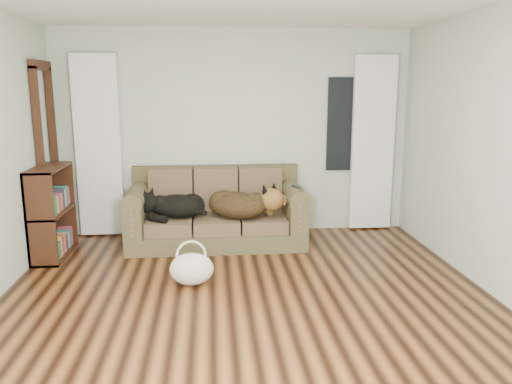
{
  "coord_description": "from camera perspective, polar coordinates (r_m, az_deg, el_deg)",
  "views": [
    {
      "loc": [
        -0.3,
        -3.91,
        1.89
      ],
      "look_at": [
        0.2,
        1.6,
        0.71
      ],
      "focal_mm": 35.0,
      "sensor_mm": 36.0,
      "label": 1
    }
  ],
  "objects": [
    {
      "name": "wall_back",
      "position": [
        6.44,
        -2.48,
        6.77
      ],
      "size": [
        4.5,
        0.04,
        2.6
      ],
      "primitive_type": "cube",
      "color": "#B3B7AF",
      "rests_on": "ground"
    },
    {
      "name": "floor",
      "position": [
        4.35,
        -0.7,
        -13.69
      ],
      "size": [
        5.0,
        5.0,
        0.0
      ],
      "primitive_type": "plane",
      "color": "black",
      "rests_on": "ground"
    },
    {
      "name": "sofa",
      "position": [
        6.06,
        -4.54,
        -1.75
      ],
      "size": [
        2.1,
        0.9,
        0.86
      ],
      "primitive_type": "cube",
      "color": "#372A19",
      "rests_on": "floor"
    },
    {
      "name": "curtain_left",
      "position": [
        6.52,
        -17.58,
        4.96
      ],
      "size": [
        0.55,
        0.08,
        2.25
      ],
      "primitive_type": "cube",
      "color": "white",
      "rests_on": "ground"
    },
    {
      "name": "bookshelf",
      "position": [
        6.03,
        -22.29,
        -2.21
      ],
      "size": [
        0.4,
        0.85,
        1.02
      ],
      "primitive_type": "cube",
      "rotation": [
        0.0,
        0.0,
        -0.12
      ],
      "color": "black",
      "rests_on": "floor"
    },
    {
      "name": "tote_bag",
      "position": [
        4.91,
        -7.37,
        -8.68
      ],
      "size": [
        0.5,
        0.43,
        0.31
      ],
      "primitive_type": "ellipsoid",
      "rotation": [
        0.0,
        0.0,
        -0.27
      ],
      "color": "beige",
      "rests_on": "floor"
    },
    {
      "name": "curtain_right",
      "position": [
        6.71,
        13.18,
        5.39
      ],
      "size": [
        0.55,
        0.08,
        2.25
      ],
      "primitive_type": "cube",
      "color": "white",
      "rests_on": "ground"
    },
    {
      "name": "tv_remote",
      "position": [
        5.88,
        4.62,
        0.63
      ],
      "size": [
        0.08,
        0.18,
        0.02
      ],
      "primitive_type": "cube",
      "rotation": [
        0.0,
        0.0,
        0.22
      ],
      "color": "black",
      "rests_on": "sofa"
    },
    {
      "name": "window_pane",
      "position": [
        6.63,
        10.25,
        7.61
      ],
      "size": [
        0.5,
        0.03,
        1.2
      ],
      "primitive_type": "cube",
      "color": "black",
      "rests_on": "wall_back"
    },
    {
      "name": "door_casing",
      "position": [
        6.31,
        -22.67,
        3.46
      ],
      "size": [
        0.07,
        0.6,
        2.1
      ],
      "primitive_type": "cube",
      "color": "black",
      "rests_on": "ground"
    },
    {
      "name": "dog_black_lab",
      "position": [
        6.02,
        -9.31,
        -1.66
      ],
      "size": [
        0.73,
        0.57,
        0.28
      ],
      "primitive_type": "ellipsoid",
      "rotation": [
        0.0,
        0.0,
        -0.17
      ],
      "color": "black",
      "rests_on": "sofa"
    },
    {
      "name": "dog_shepherd",
      "position": [
        5.95,
        -1.71,
        -1.57
      ],
      "size": [
        0.94,
        0.88,
        0.34
      ],
      "primitive_type": "ellipsoid",
      "rotation": [
        0.0,
        0.0,
        2.55
      ],
      "color": "black",
      "rests_on": "sofa"
    }
  ]
}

